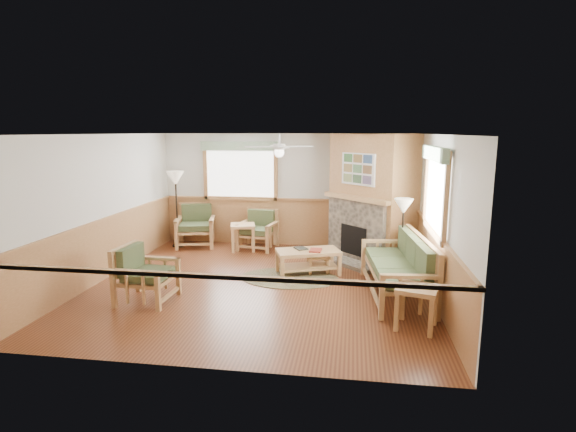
# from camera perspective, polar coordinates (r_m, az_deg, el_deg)

# --- Properties ---
(floor) EXTENTS (6.00, 6.00, 0.01)m
(floor) POSITION_cam_1_polar(r_m,az_deg,el_deg) (8.31, -3.47, -8.67)
(floor) COLOR brown
(floor) RESTS_ON ground
(ceiling) EXTENTS (6.00, 6.00, 0.01)m
(ceiling) POSITION_cam_1_polar(r_m,az_deg,el_deg) (7.84, -3.69, 10.33)
(ceiling) COLOR white
(ceiling) RESTS_ON floor
(wall_back) EXTENTS (6.00, 0.02, 2.70)m
(wall_back) POSITION_cam_1_polar(r_m,az_deg,el_deg) (10.88, -0.35, 3.32)
(wall_back) COLOR silver
(wall_back) RESTS_ON floor
(wall_front) EXTENTS (6.00, 0.02, 2.70)m
(wall_front) POSITION_cam_1_polar(r_m,az_deg,el_deg) (5.13, -10.45, -5.28)
(wall_front) COLOR silver
(wall_front) RESTS_ON floor
(wall_left) EXTENTS (0.02, 6.00, 2.70)m
(wall_left) POSITION_cam_1_polar(r_m,az_deg,el_deg) (9.06, -22.49, 1.00)
(wall_left) COLOR silver
(wall_left) RESTS_ON floor
(wall_right) EXTENTS (0.02, 6.00, 2.70)m
(wall_right) POSITION_cam_1_polar(r_m,az_deg,el_deg) (7.92, 18.20, -0.01)
(wall_right) COLOR silver
(wall_right) RESTS_ON floor
(wainscot) EXTENTS (6.00, 6.00, 1.10)m
(wainscot) POSITION_cam_1_polar(r_m,az_deg,el_deg) (8.14, -3.51, -4.99)
(wainscot) COLOR #AB7646
(wainscot) RESTS_ON floor
(fireplace) EXTENTS (3.11, 3.11, 2.70)m
(fireplace) POSITION_cam_1_polar(r_m,az_deg,el_deg) (9.83, 10.72, 2.34)
(fireplace) COLOR #AB7646
(fireplace) RESTS_ON floor
(window_back) EXTENTS (1.90, 0.16, 1.50)m
(window_back) POSITION_cam_1_polar(r_m,az_deg,el_deg) (10.97, -6.15, 9.50)
(window_back) COLOR white
(window_back) RESTS_ON wall_back
(window_right) EXTENTS (0.16, 1.90, 1.50)m
(window_right) POSITION_cam_1_polar(r_m,az_deg,el_deg) (7.59, 18.67, 8.50)
(window_right) COLOR white
(window_right) RESTS_ON wall_right
(ceiling_fan) EXTENTS (1.59, 1.59, 0.36)m
(ceiling_fan) POSITION_cam_1_polar(r_m,az_deg,el_deg) (8.08, -1.13, 10.07)
(ceiling_fan) COLOR white
(ceiling_fan) RESTS_ON ceiling
(sofa) EXTENTS (2.28, 1.13, 1.01)m
(sofa) POSITION_cam_1_polar(r_m,az_deg,el_deg) (7.85, 13.58, -6.21)
(sofa) COLOR tan
(sofa) RESTS_ON floor
(armchair_back_left) EXTENTS (1.06, 1.06, 1.00)m
(armchair_back_left) POSITION_cam_1_polar(r_m,az_deg,el_deg) (11.12, -11.64, -1.20)
(armchair_back_left) COLOR tan
(armchair_back_left) RESTS_ON floor
(armchair_back_right) EXTENTS (0.92, 0.92, 0.91)m
(armchair_back_right) POSITION_cam_1_polar(r_m,az_deg,el_deg) (10.65, -3.89, -1.77)
(armchair_back_right) COLOR tan
(armchair_back_right) RESTS_ON floor
(armchair_left) EXTENTS (0.86, 0.86, 0.92)m
(armchair_left) POSITION_cam_1_polar(r_m,az_deg,el_deg) (7.73, -17.51, -7.02)
(armchair_left) COLOR tan
(armchair_left) RESTS_ON floor
(coffee_table) EXTENTS (1.34, 0.98, 0.48)m
(coffee_table) POSITION_cam_1_polar(r_m,az_deg,el_deg) (8.80, 2.55, -5.86)
(coffee_table) COLOR tan
(coffee_table) RESTS_ON floor
(end_table_chairs) EXTENTS (0.67, 0.66, 0.62)m
(end_table_chairs) POSITION_cam_1_polar(r_m,az_deg,el_deg) (10.56, -5.75, -2.70)
(end_table_chairs) COLOR tan
(end_table_chairs) RESTS_ON floor
(end_table_sofa) EXTENTS (0.68, 0.66, 0.61)m
(end_table_sofa) POSITION_cam_1_polar(r_m,az_deg,el_deg) (6.70, 16.00, -11.11)
(end_table_sofa) COLOR tan
(end_table_sofa) RESTS_ON floor
(footstool) EXTENTS (0.49, 0.49, 0.36)m
(footstool) POSITION_cam_1_polar(r_m,az_deg,el_deg) (8.95, 3.79, -6.02)
(footstool) COLOR tan
(footstool) RESTS_ON floor
(braided_rug) EXTENTS (2.20, 2.20, 0.01)m
(braided_rug) POSITION_cam_1_polar(r_m,az_deg,el_deg) (8.61, 0.18, -7.87)
(braided_rug) COLOR brown
(braided_rug) RESTS_ON floor
(floor_lamp_left) EXTENTS (0.49, 0.49, 1.83)m
(floor_lamp_left) POSITION_cam_1_polar(r_m,az_deg,el_deg) (11.08, -13.94, 0.87)
(floor_lamp_left) COLOR black
(floor_lamp_left) RESTS_ON floor
(floor_lamp_right) EXTENTS (0.43, 0.43, 1.55)m
(floor_lamp_right) POSITION_cam_1_polar(r_m,az_deg,el_deg) (8.61, 14.29, -2.90)
(floor_lamp_right) COLOR black
(floor_lamp_right) RESTS_ON floor
(book_red) EXTENTS (0.23, 0.31, 0.03)m
(book_red) POSITION_cam_1_polar(r_m,az_deg,el_deg) (8.66, 3.52, -4.27)
(book_red) COLOR maroon
(book_red) RESTS_ON coffee_table
(book_dark) EXTENTS (0.31, 0.34, 0.02)m
(book_dark) POSITION_cam_1_polar(r_m,az_deg,el_deg) (8.81, 1.64, -4.04)
(book_dark) COLOR #262620
(book_dark) RESTS_ON coffee_table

